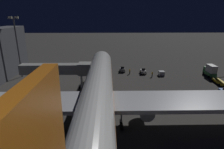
% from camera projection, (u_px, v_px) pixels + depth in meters
% --- Properties ---
extents(ground_plane, '(320.00, 320.00, 0.00)m').
position_uv_depth(ground_plane, '(100.00, 99.00, 44.38)').
color(ground_plane, '#383533').
extents(airliner_at_gate, '(52.83, 62.61, 17.54)m').
position_uv_depth(airliner_at_gate, '(96.00, 101.00, 31.10)').
color(airliner_at_gate, silver).
rests_on(airliner_at_gate, ground_plane).
extents(jet_bridge, '(18.19, 3.40, 7.07)m').
position_uv_depth(jet_bridge, '(62.00, 69.00, 48.59)').
color(jet_bridge, '#9E9E99').
rests_on(jet_bridge, ground_plane).
extents(apron_floodlight_mast, '(2.90, 0.50, 18.39)m').
position_uv_depth(apron_floodlight_mast, '(17.00, 43.00, 56.74)').
color(apron_floodlight_mast, '#59595E').
rests_on(apron_floodlight_mast, ground_plane).
extents(belt_loader, '(1.96, 8.34, 3.64)m').
position_uv_depth(belt_loader, '(219.00, 81.00, 53.61)').
color(belt_loader, yellow).
rests_on(belt_loader, ground_plane).
extents(pushback_tug, '(1.86, 2.78, 1.95)m').
position_uv_depth(pushback_tug, '(143.00, 71.00, 62.84)').
color(pushback_tug, silver).
rests_on(pushback_tug, ground_plane).
extents(baggage_tug_spare, '(1.86, 2.61, 1.95)m').
position_uv_depth(baggage_tug_spare, '(122.00, 70.00, 64.82)').
color(baggage_tug_spare, slate).
rests_on(baggage_tug_spare, ground_plane).
extents(baggage_tug_lead, '(1.86, 2.58, 1.95)m').
position_uv_depth(baggage_tug_lead, '(224.00, 92.00, 46.46)').
color(baggage_tug_lead, '#234C9E').
rests_on(baggage_tug_lead, ground_plane).
extents(catering_truck, '(2.36, 5.24, 3.75)m').
position_uv_depth(catering_truck, '(210.00, 70.00, 60.02)').
color(catering_truck, '#287038').
rests_on(catering_truck, ground_plane).
extents(baggage_container_near_belt, '(1.71, 1.82, 1.43)m').
position_uv_depth(baggage_container_near_belt, '(161.00, 73.00, 60.98)').
color(baggage_container_near_belt, '#B7BABF').
rests_on(baggage_container_near_belt, ground_plane).
extents(ground_crew_near_nose_gear, '(0.40, 0.40, 1.87)m').
position_uv_depth(ground_crew_near_nose_gear, '(130.00, 71.00, 62.40)').
color(ground_crew_near_nose_gear, black).
rests_on(ground_crew_near_nose_gear, ground_plane).
extents(ground_crew_by_tug, '(0.40, 0.40, 1.80)m').
position_uv_depth(ground_crew_by_tug, '(152.00, 74.00, 59.62)').
color(ground_crew_by_tug, black).
rests_on(ground_crew_by_tug, ground_plane).
extents(traffic_cone_nose_port, '(0.36, 0.36, 0.55)m').
position_uv_depth(traffic_cone_nose_port, '(109.00, 74.00, 61.23)').
color(traffic_cone_nose_port, orange).
rests_on(traffic_cone_nose_port, ground_plane).
extents(traffic_cone_nose_starboard, '(0.36, 0.36, 0.55)m').
position_uv_depth(traffic_cone_nose_starboard, '(95.00, 75.00, 61.14)').
color(traffic_cone_nose_starboard, orange).
rests_on(traffic_cone_nose_starboard, ground_plane).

